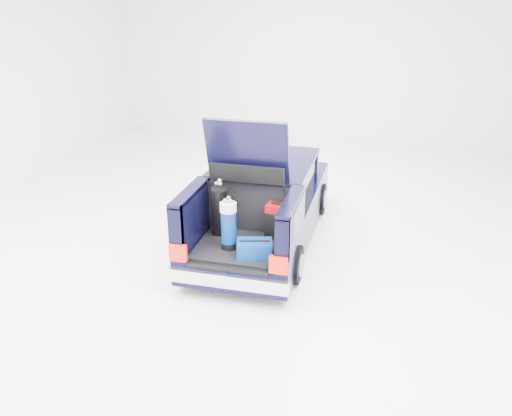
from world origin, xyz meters
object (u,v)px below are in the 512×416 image
(black_golf_bag, at_px, (220,211))
(blue_golf_bag, at_px, (229,225))
(red_suitcase, at_px, (278,222))
(car, at_px, (264,203))
(blue_duffel, at_px, (254,249))

(black_golf_bag, height_order, blue_golf_bag, black_golf_bag)
(blue_golf_bag, bearing_deg, red_suitcase, 23.72)
(car, xyz_separation_m, red_suitcase, (0.50, -1.19, 0.21))
(car, height_order, red_suitcase, car)
(blue_golf_bag, height_order, blue_duffel, blue_golf_bag)
(red_suitcase, bearing_deg, car, 122.25)
(car, relative_size, blue_duffel, 8.13)
(red_suitcase, bearing_deg, black_golf_bag, -163.61)
(blue_golf_bag, bearing_deg, car, 70.78)
(red_suitcase, distance_m, blue_duffel, 0.73)
(car, bearing_deg, red_suitcase, -67.27)
(red_suitcase, xyz_separation_m, blue_duffel, (-0.20, -0.68, -0.16))
(blue_duffel, bearing_deg, red_suitcase, 59.52)
(blue_golf_bag, bearing_deg, blue_duffel, -36.27)
(black_golf_bag, relative_size, blue_golf_bag, 1.12)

